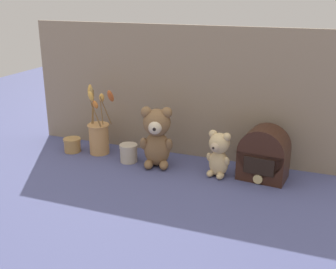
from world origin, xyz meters
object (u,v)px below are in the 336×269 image
Objects in this scene: teddy_bear_medium at (219,153)px; decorative_tin_short at (72,145)px; teddy_bear_large at (156,136)px; flower_vase at (99,134)px; vintage_radio at (264,155)px; decorative_tin_tall at (129,153)px.

teddy_bear_medium is 0.70m from decorative_tin_short.
teddy_bear_large is 0.31m from flower_vase.
vintage_radio is 0.87m from decorative_tin_short.
teddy_bear_medium is (0.27, -0.00, -0.04)m from teddy_bear_large.
decorative_tin_short is (-0.69, 0.02, -0.07)m from teddy_bear_medium.
teddy_bear_large reaches higher than vintage_radio.
vintage_radio reaches higher than teddy_bear_medium.
teddy_bear_medium is 0.17m from vintage_radio.
teddy_bear_large is at bearing -0.97° from decorative_tin_tall.
decorative_tin_tall is at bearing 179.27° from teddy_bear_medium.
flower_vase is 0.14m from decorative_tin_short.
decorative_tin_short is at bearing -168.02° from flower_vase.
teddy_bear_medium is 2.38× the size of decorative_tin_short.
flower_vase is 0.18m from decorative_tin_tall.
flower_vase is at bearing 179.75° from vintage_radio.
vintage_radio is 2.69× the size of decorative_tin_short.
decorative_tin_tall is at bearing -176.18° from vintage_radio.
flower_vase reaches higher than decorative_tin_tall.
teddy_bear_medium is 0.40m from decorative_tin_tall.
decorative_tin_tall is (-0.13, 0.00, -0.10)m from teddy_bear_large.
teddy_bear_medium is 2.39× the size of decorative_tin_tall.
flower_vase is at bearing 175.34° from teddy_bear_medium.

